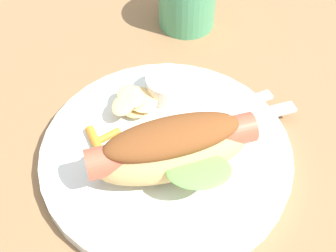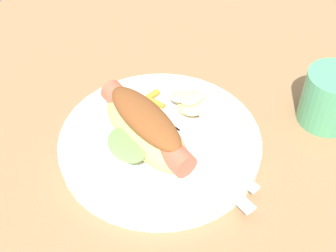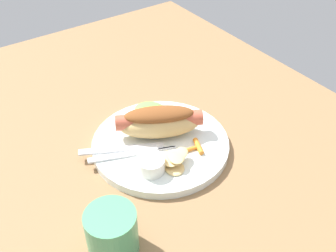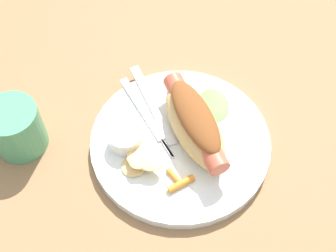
{
  "view_description": "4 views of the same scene",
  "coord_description": "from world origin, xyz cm",
  "px_view_note": "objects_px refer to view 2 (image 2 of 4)",
  "views": [
    {
      "loc": [
        22.76,
        -21.93,
        39.69
      ],
      "look_at": [
        2.25,
        -1.61,
        4.84
      ],
      "focal_mm": 49.51,
      "sensor_mm": 36.0,
      "label": 1
    },
    {
      "loc": [
        38.25,
        16.26,
        44.27
      ],
      "look_at": [
        3.25,
        -0.59,
        5.08
      ],
      "focal_mm": 49.15,
      "sensor_mm": 36.0,
      "label": 2
    },
    {
      "loc": [
        -44.85,
        29.11,
        51.85
      ],
      "look_at": [
        0.86,
        -2.73,
        6.13
      ],
      "focal_mm": 42.8,
      "sensor_mm": 36.0,
      "label": 3
    },
    {
      "loc": [
        -25.56,
        -23.1,
        57.22
      ],
      "look_at": [
        0.84,
        -1.17,
        6.04
      ],
      "focal_mm": 48.9,
      "sensor_mm": 36.0,
      "label": 4
    }
  ],
  "objects_px": {
    "hot_dog": "(145,127)",
    "chips_pile": "(192,103)",
    "plate": "(160,142)",
    "sauce_ramekin": "(217,117)",
    "fork": "(208,154)",
    "carrot_garnish": "(150,99)",
    "drinking_cup": "(331,98)",
    "knife": "(205,167)"
  },
  "relations": [
    {
      "from": "hot_dog",
      "to": "chips_pile",
      "type": "height_order",
      "value": "hot_dog"
    },
    {
      "from": "plate",
      "to": "sauce_ramekin",
      "type": "bearing_deg",
      "value": 134.07
    },
    {
      "from": "plate",
      "to": "sauce_ramekin",
      "type": "distance_m",
      "value": 0.08
    },
    {
      "from": "fork",
      "to": "plate",
      "type": "bearing_deg",
      "value": 20.77
    },
    {
      "from": "carrot_garnish",
      "to": "drinking_cup",
      "type": "distance_m",
      "value": 0.24
    },
    {
      "from": "hot_dog",
      "to": "fork",
      "type": "relative_size",
      "value": 1.07
    },
    {
      "from": "sauce_ramekin",
      "to": "fork",
      "type": "xyz_separation_m",
      "value": [
        0.05,
        0.01,
        -0.01
      ]
    },
    {
      "from": "sauce_ramekin",
      "to": "fork",
      "type": "height_order",
      "value": "sauce_ramekin"
    },
    {
      "from": "hot_dog",
      "to": "chips_pile",
      "type": "distance_m",
      "value": 0.09
    },
    {
      "from": "drinking_cup",
      "to": "knife",
      "type": "bearing_deg",
      "value": -33.36
    },
    {
      "from": "fork",
      "to": "knife",
      "type": "height_order",
      "value": "same"
    },
    {
      "from": "fork",
      "to": "chips_pile",
      "type": "relative_size",
      "value": 2.41
    },
    {
      "from": "knife",
      "to": "drinking_cup",
      "type": "height_order",
      "value": "drinking_cup"
    },
    {
      "from": "chips_pile",
      "to": "drinking_cup",
      "type": "bearing_deg",
      "value": 115.27
    },
    {
      "from": "hot_dog",
      "to": "sauce_ramekin",
      "type": "xyz_separation_m",
      "value": [
        -0.07,
        0.07,
        -0.02
      ]
    },
    {
      "from": "sauce_ramekin",
      "to": "drinking_cup",
      "type": "height_order",
      "value": "drinking_cup"
    },
    {
      "from": "sauce_ramekin",
      "to": "fork",
      "type": "distance_m",
      "value": 0.06
    },
    {
      "from": "knife",
      "to": "chips_pile",
      "type": "relative_size",
      "value": 2.47
    },
    {
      "from": "fork",
      "to": "knife",
      "type": "xyz_separation_m",
      "value": [
        0.02,
        0.01,
        -0.0
      ]
    },
    {
      "from": "hot_dog",
      "to": "knife",
      "type": "xyz_separation_m",
      "value": [
        0.0,
        0.08,
        -0.03
      ]
    },
    {
      "from": "fork",
      "to": "carrot_garnish",
      "type": "xyz_separation_m",
      "value": [
        -0.06,
        -0.11,
        0.0
      ]
    },
    {
      "from": "knife",
      "to": "chips_pile",
      "type": "xyz_separation_m",
      "value": [
        -0.09,
        -0.06,
        0.01
      ]
    },
    {
      "from": "knife",
      "to": "drinking_cup",
      "type": "relative_size",
      "value": 2.08
    },
    {
      "from": "plate",
      "to": "drinking_cup",
      "type": "xyz_separation_m",
      "value": [
        -0.14,
        0.18,
        0.03
      ]
    },
    {
      "from": "drinking_cup",
      "to": "sauce_ramekin",
      "type": "bearing_deg",
      "value": -54.27
    },
    {
      "from": "chips_pile",
      "to": "carrot_garnish",
      "type": "xyz_separation_m",
      "value": [
        0.01,
        -0.06,
        -0.01
      ]
    },
    {
      "from": "fork",
      "to": "chips_pile",
      "type": "xyz_separation_m",
      "value": [
        -0.07,
        -0.05,
        0.01
      ]
    },
    {
      "from": "fork",
      "to": "knife",
      "type": "distance_m",
      "value": 0.02
    },
    {
      "from": "carrot_garnish",
      "to": "drinking_cup",
      "type": "height_order",
      "value": "drinking_cup"
    },
    {
      "from": "plate",
      "to": "fork",
      "type": "xyz_separation_m",
      "value": [
        0.0,
        0.07,
        0.01
      ]
    },
    {
      "from": "hot_dog",
      "to": "carrot_garnish",
      "type": "relative_size",
      "value": 4.13
    },
    {
      "from": "sauce_ramekin",
      "to": "plate",
      "type": "bearing_deg",
      "value": -45.93
    },
    {
      "from": "carrot_garnish",
      "to": "knife",
      "type": "bearing_deg",
      "value": 55.89
    },
    {
      "from": "chips_pile",
      "to": "drinking_cup",
      "type": "relative_size",
      "value": 0.84
    },
    {
      "from": "sauce_ramekin",
      "to": "knife",
      "type": "relative_size",
      "value": 0.3
    },
    {
      "from": "chips_pile",
      "to": "drinking_cup",
      "type": "distance_m",
      "value": 0.18
    },
    {
      "from": "hot_dog",
      "to": "chips_pile",
      "type": "relative_size",
      "value": 2.57
    },
    {
      "from": "chips_pile",
      "to": "sauce_ramekin",
      "type": "bearing_deg",
      "value": 73.74
    },
    {
      "from": "fork",
      "to": "knife",
      "type": "relative_size",
      "value": 0.98
    },
    {
      "from": "carrot_garnish",
      "to": "chips_pile",
      "type": "bearing_deg",
      "value": 100.41
    },
    {
      "from": "knife",
      "to": "hot_dog",
      "type": "bearing_deg",
      "value": 25.42
    },
    {
      "from": "hot_dog",
      "to": "knife",
      "type": "distance_m",
      "value": 0.09
    }
  ]
}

